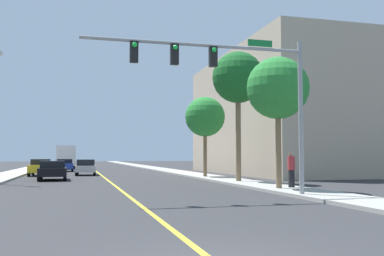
# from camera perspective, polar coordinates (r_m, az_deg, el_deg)

# --- Properties ---
(ground) EXTENTS (192.00, 192.00, 0.00)m
(ground) POSITION_cam_1_polar(r_m,az_deg,el_deg) (48.81, -12.21, -5.62)
(ground) COLOR #2D2D30
(sidewalk_left) EXTENTS (2.63, 168.00, 0.15)m
(sidewalk_left) POSITION_cam_1_polar(r_m,az_deg,el_deg) (49.09, -21.60, -5.35)
(sidewalk_left) COLOR #B2ADA3
(sidewalk_left) RESTS_ON ground
(sidewalk_right) EXTENTS (2.63, 168.00, 0.15)m
(sidewalk_right) POSITION_cam_1_polar(r_m,az_deg,el_deg) (49.82, -2.95, -5.57)
(sidewalk_right) COLOR #9E9B93
(sidewalk_right) RESTS_ON ground
(lane_marking_center) EXTENTS (0.16, 144.00, 0.01)m
(lane_marking_center) POSITION_cam_1_polar(r_m,az_deg,el_deg) (48.81, -12.21, -5.62)
(lane_marking_center) COLOR yellow
(lane_marking_center) RESTS_ON ground
(building_right_near) EXTENTS (14.21, 24.59, 11.90)m
(building_right_near) POSITION_cam_1_polar(r_m,az_deg,el_deg) (46.15, 12.71, 1.66)
(building_right_near) COLOR tan
(building_right_near) RESTS_ON ground
(traffic_signal_mast) EXTENTS (9.38, 0.36, 6.56)m
(traffic_signal_mast) POSITION_cam_1_polar(r_m,az_deg,el_deg) (18.36, 5.35, 6.65)
(traffic_signal_mast) COLOR gray
(traffic_signal_mast) RESTS_ON sidewalk_right
(palm_near) EXTENTS (3.16, 3.16, 6.64)m
(palm_near) POSITION_cam_1_polar(r_m,az_deg,el_deg) (22.77, 11.08, 5.03)
(palm_near) COLOR brown
(palm_near) RESTS_ON sidewalk_right
(palm_mid) EXTENTS (3.38, 3.38, 8.44)m
(palm_mid) POSITION_cam_1_polar(r_m,az_deg,el_deg) (29.04, 5.99, 6.42)
(palm_mid) COLOR brown
(palm_mid) RESTS_ON sidewalk_right
(palm_far) EXTENTS (3.16, 3.16, 6.29)m
(palm_far) POSITION_cam_1_polar(r_m,az_deg,el_deg) (34.77, 1.71, 1.42)
(palm_far) COLOR brown
(palm_far) RESTS_ON sidewalk_right
(car_yellow) EXTENTS (1.81, 4.32, 1.47)m
(car_yellow) POSITION_cam_1_polar(r_m,az_deg,el_deg) (41.30, -19.10, -4.83)
(car_yellow) COLOR gold
(car_yellow) RESTS_ON ground
(car_blue) EXTENTS (1.91, 4.37, 1.40)m
(car_blue) POSITION_cam_1_polar(r_m,az_deg,el_deg) (51.72, -16.20, -4.64)
(car_blue) COLOR #1E389E
(car_blue) RESTS_ON ground
(car_silver) EXTENTS (1.90, 3.99, 1.43)m
(car_silver) POSITION_cam_1_polar(r_m,az_deg,el_deg) (41.13, -13.63, -4.96)
(car_silver) COLOR #BCBCC1
(car_silver) RESTS_ON ground
(car_black) EXTENTS (2.05, 4.57, 1.39)m
(car_black) POSITION_cam_1_polar(r_m,az_deg,el_deg) (33.58, -17.64, -5.23)
(car_black) COLOR black
(car_black) RESTS_ON ground
(delivery_truck) EXTENTS (2.44, 7.37, 3.10)m
(delivery_truck) POSITION_cam_1_polar(r_m,az_deg,el_deg) (62.18, -16.01, -3.60)
(delivery_truck) COLOR #194799
(delivery_truck) RESTS_ON ground
(pedestrian) EXTENTS (0.38, 0.38, 1.82)m
(pedestrian) POSITION_cam_1_polar(r_m,az_deg,el_deg) (23.26, 12.78, -5.27)
(pedestrian) COLOR black
(pedestrian) RESTS_ON sidewalk_right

